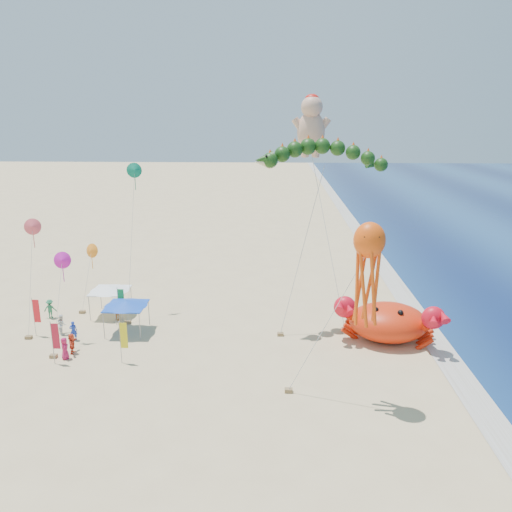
# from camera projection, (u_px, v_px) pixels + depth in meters

# --- Properties ---
(ground) EXTENTS (320.00, 320.00, 0.00)m
(ground) POSITION_uv_depth(u_px,v_px,m) (281.00, 345.00, 38.16)
(ground) COLOR #D1B784
(ground) RESTS_ON ground
(foam_strip) EXTENTS (320.00, 320.00, 0.00)m
(foam_strip) POSITION_uv_depth(u_px,v_px,m) (440.00, 348.00, 37.66)
(foam_strip) COLOR silver
(foam_strip) RESTS_ON ground
(crab_inflatable) EXTENTS (8.17, 6.54, 3.58)m
(crab_inflatable) POSITION_uv_depth(u_px,v_px,m) (389.00, 321.00, 38.65)
(crab_inflatable) COLOR red
(crab_inflatable) RESTS_ON ground
(dragon_kite) EXTENTS (10.99, 5.86, 14.87)m
(dragon_kite) POSITION_uv_depth(u_px,v_px,m) (323.00, 159.00, 38.96)
(dragon_kite) COLOR #15380F
(dragon_kite) RESTS_ON ground
(cherub_kite) EXTENTS (4.24, 7.81, 18.73)m
(cherub_kite) POSITION_uv_depth(u_px,v_px,m) (311.00, 124.00, 42.75)
(cherub_kite) COLOR #DDA587
(cherub_kite) RESTS_ON ground
(octopus_kite) EXTENTS (5.50, 1.73, 11.20)m
(octopus_kite) POSITION_uv_depth(u_px,v_px,m) (368.00, 266.00, 28.40)
(octopus_kite) COLOR #FF520D
(octopus_kite) RESTS_ON ground
(canopy_blue) EXTENTS (3.40, 3.40, 2.71)m
(canopy_blue) POSITION_uv_depth(u_px,v_px,m) (126.00, 304.00, 39.88)
(canopy_blue) COLOR gray
(canopy_blue) RESTS_ON ground
(canopy_white) EXTENTS (3.35, 3.35, 2.71)m
(canopy_white) POSITION_uv_depth(u_px,v_px,m) (110.00, 288.00, 43.40)
(canopy_white) COLOR gray
(canopy_white) RESTS_ON ground
(feather_flags) EXTENTS (8.79, 7.31, 3.20)m
(feather_flags) POSITION_uv_depth(u_px,v_px,m) (84.00, 321.00, 37.64)
(feather_flags) COLOR gray
(feather_flags) RESTS_ON ground
(beachgoers) EXTENTS (7.01, 8.29, 1.69)m
(beachgoers) POSITION_uv_depth(u_px,v_px,m) (71.00, 326.00, 39.67)
(beachgoers) COLOR #B61D51
(beachgoers) RESTS_ON ground
(small_kites) EXTENTS (8.41, 10.84, 13.13)m
(small_kites) POSITION_uv_depth(u_px,v_px,m) (82.00, 237.00, 40.98)
(small_kites) COLOR #D117AC
(small_kites) RESTS_ON ground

